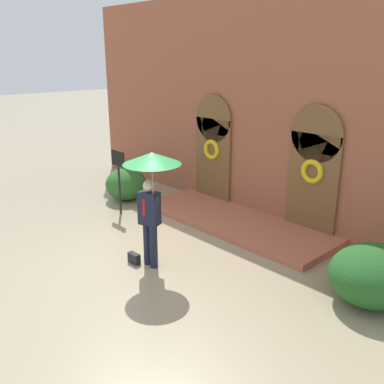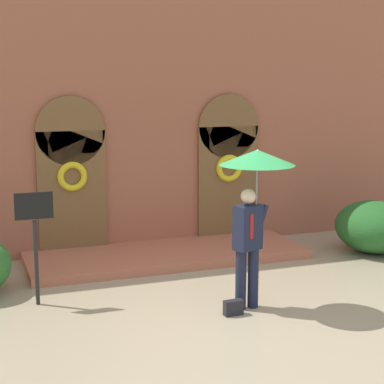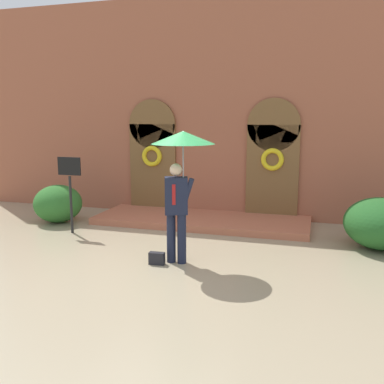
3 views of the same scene
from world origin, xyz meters
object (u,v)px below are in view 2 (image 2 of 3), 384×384
shrub_right (373,227)px  sign_post (35,229)px  handbag (233,308)px  person_with_umbrella (255,181)px

shrub_right → sign_post: bearing=-173.3°
handbag → shrub_right: size_ratio=0.18×
handbag → shrub_right: (3.94, 2.18, 0.40)m
handbag → shrub_right: shrub_right is taller
person_with_umbrella → shrub_right: size_ratio=1.48×
person_with_umbrella → handbag: (-0.40, -0.20, -1.80)m
person_with_umbrella → shrub_right: bearing=29.3°
person_with_umbrella → shrub_right: (3.53, 1.98, -1.40)m
person_with_umbrella → sign_post: (-3.00, 1.21, -0.75)m
sign_post → shrub_right: bearing=6.7°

